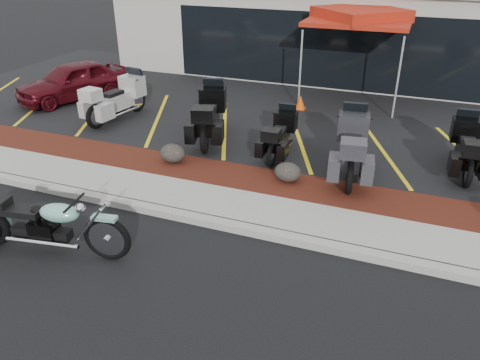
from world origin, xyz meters
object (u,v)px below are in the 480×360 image
at_px(hero_cruiser, 107,232).
at_px(popup_canopy, 360,17).
at_px(touring_white, 136,90).
at_px(parked_car, 73,81).
at_px(traffic_cone, 300,102).

distance_m(hero_cruiser, popup_canopy, 10.91).
distance_m(touring_white, parked_car, 2.71).
height_order(hero_cruiser, popup_canopy, popup_canopy).
bearing_deg(parked_car, popup_canopy, 45.75).
bearing_deg(touring_white, parked_car, 91.83).
height_order(parked_car, popup_canopy, popup_canopy).
xyz_separation_m(hero_cruiser, parked_car, (-6.27, 7.00, 0.21)).
xyz_separation_m(touring_white, parked_car, (-2.68, 0.35, -0.07)).
xyz_separation_m(touring_white, popup_canopy, (6.08, 3.72, 1.97)).
bearing_deg(popup_canopy, touring_white, -157.89).
relative_size(hero_cruiser, popup_canopy, 0.88).
relative_size(touring_white, traffic_cone, 5.44).
height_order(touring_white, popup_canopy, popup_canopy).
bearing_deg(traffic_cone, parked_car, -166.68).
distance_m(parked_car, popup_canopy, 9.61).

